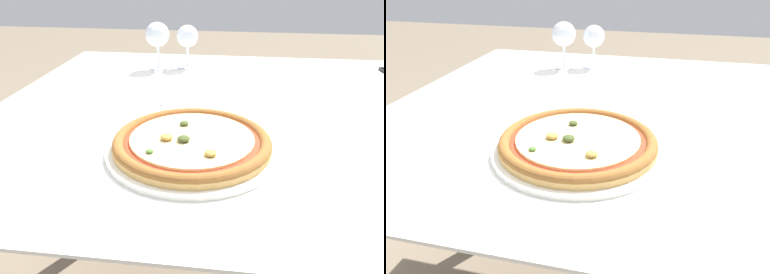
{
  "view_description": "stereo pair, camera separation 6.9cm",
  "coord_description": "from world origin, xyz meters",
  "views": [
    {
      "loc": [
        -0.04,
        -0.84,
        1.06
      ],
      "look_at": [
        -0.12,
        -0.23,
        0.76
      ],
      "focal_mm": 35.0,
      "sensor_mm": 36.0,
      "label": 1
    },
    {
      "loc": [
        0.03,
        -0.83,
        1.06
      ],
      "look_at": [
        -0.12,
        -0.23,
        0.76
      ],
      "focal_mm": 35.0,
      "sensor_mm": 36.0,
      "label": 2
    }
  ],
  "objects": [
    {
      "name": "pizza_plate",
      "position": [
        -0.12,
        -0.23,
        0.74
      ],
      "size": [
        0.32,
        0.32,
        0.04
      ],
      "color": "white",
      "rests_on": "dining_table"
    },
    {
      "name": "dining_table",
      "position": [
        0.0,
        0.0,
        0.64
      ],
      "size": [
        1.25,
        1.03,
        0.73
      ],
      "color": "brown",
      "rests_on": "ground_plane"
    },
    {
      "name": "wine_glass_far_left",
      "position": [
        -0.2,
        0.35,
        0.82
      ],
      "size": [
        0.07,
        0.07,
        0.13
      ],
      "color": "silver",
      "rests_on": "dining_table"
    },
    {
      "name": "wine_glass_far_right",
      "position": [
        -0.29,
        0.32,
        0.83
      ],
      "size": [
        0.08,
        0.08,
        0.15
      ],
      "color": "silver",
      "rests_on": "dining_table"
    },
    {
      "name": "fork",
      "position": [
        -0.21,
        -0.03,
        0.73
      ],
      "size": [
        0.03,
        0.17,
        0.0
      ],
      "color": "silver",
      "rests_on": "dining_table"
    }
  ]
}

